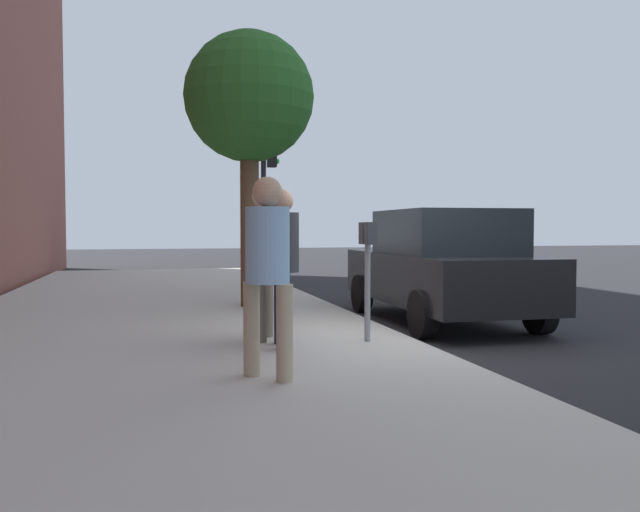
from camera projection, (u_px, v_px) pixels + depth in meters
The scene contains 9 objects.
ground_plane at pixel (401, 345), 8.31m from camera, with size 80.00×80.00×0.00m, color #232326.
sidewalk_slab at pixel (160, 350), 7.56m from camera, with size 28.00×6.00×0.15m, color #B7B2A8.
parking_meter at pixel (368, 256), 7.67m from camera, with size 0.36×0.12×1.41m.
pedestrian_at_meter at pixel (282, 254), 7.33m from camera, with size 0.54×0.39×1.78m.
pedestrian_bystander at pixel (268, 259), 5.76m from camera, with size 0.46×0.39×1.79m.
parking_officer at pixel (264, 247), 7.79m from camera, with size 0.53×0.41×1.86m.
parked_sedan_near at pixel (442, 266), 10.25m from camera, with size 4.44×2.05×1.77m.
street_tree at pixel (249, 100), 11.02m from camera, with size 2.20×2.20×4.66m.
traffic_signal at pixel (268, 182), 15.27m from camera, with size 0.24×0.44×3.60m.
Camera 1 is at (-7.74, 3.06, 1.49)m, focal length 36.56 mm.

